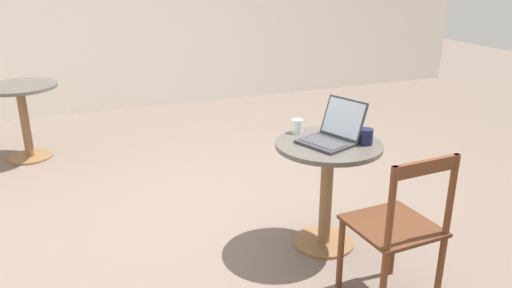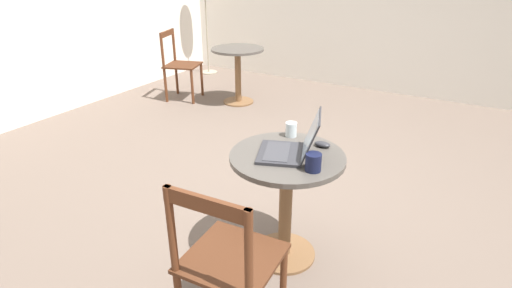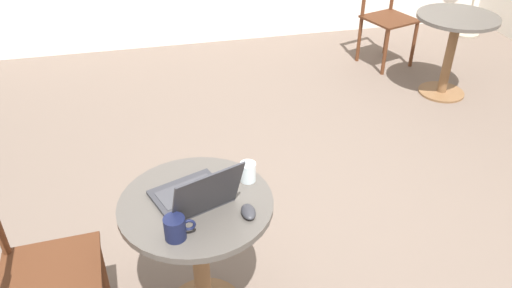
{
  "view_description": "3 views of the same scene",
  "coord_description": "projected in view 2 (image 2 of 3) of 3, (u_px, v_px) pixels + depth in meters",
  "views": [
    {
      "loc": [
        -3.29,
        1.11,
        1.78
      ],
      "look_at": [
        -0.28,
        -0.07,
        0.61
      ],
      "focal_mm": 35.0,
      "sensor_mm": 36.0,
      "label": 1
    },
    {
      "loc": [
        -2.6,
        -1.27,
        1.75
      ],
      "look_at": [
        -0.47,
        -0.05,
        0.62
      ],
      "focal_mm": 28.0,
      "sensor_mm": 36.0,
      "label": 2
    },
    {
      "loc": [
        -0.84,
        -2.07,
        2.12
      ],
      "look_at": [
        -0.35,
        0.05,
        0.68
      ],
      "focal_mm": 35.0,
      "sensor_mm": 36.0,
      "label": 3
    }
  ],
  "objects": [
    {
      "name": "mouse",
      "position": [
        322.0,
        144.0,
        2.4
      ],
      "size": [
        0.06,
        0.1,
        0.03
      ],
      "color": "#2D2D33",
      "rests_on": "cafe_table_near"
    },
    {
      "name": "cafe_table_mid",
      "position": [
        238.0,
        63.0,
        5.17
      ],
      "size": [
        0.68,
        0.68,
        0.73
      ],
      "color": "brown",
      "rests_on": "ground_plane"
    },
    {
      "name": "drinking_glass",
      "position": [
        291.0,
        129.0,
        2.53
      ],
      "size": [
        0.07,
        0.07,
        0.09
      ],
      "color": "silver",
      "rests_on": "cafe_table_near"
    },
    {
      "name": "mug",
      "position": [
        313.0,
        162.0,
        2.12
      ],
      "size": [
        0.13,
        0.09,
        0.1
      ],
      "color": "#141938",
      "rests_on": "cafe_table_near"
    },
    {
      "name": "chair_near_left",
      "position": [
        228.0,
        264.0,
        1.85
      ],
      "size": [
        0.45,
        0.45,
        0.91
      ],
      "color": "#562D19",
      "rests_on": "ground_plane"
    },
    {
      "name": "wall_back",
      "position": [
        13.0,
        1.0,
        4.26
      ],
      "size": [
        9.4,
        0.06,
        2.7
      ],
      "color": "white",
      "rests_on": "ground_plane"
    },
    {
      "name": "chair_mid_back",
      "position": [
        180.0,
        65.0,
        5.36
      ],
      "size": [
        0.54,
        0.54,
        0.91
      ],
      "color": "#562D19",
      "rests_on": "ground_plane"
    },
    {
      "name": "cafe_table_near",
      "position": [
        286.0,
        184.0,
        2.39
      ],
      "size": [
        0.68,
        0.68,
        0.73
      ],
      "color": "brown",
      "rests_on": "ground_plane"
    },
    {
      "name": "laptop",
      "position": [
        290.0,
        147.0,
        2.28
      ],
      "size": [
        0.41,
        0.43,
        0.26
      ],
      "color": "#2D2D33",
      "rests_on": "cafe_table_near"
    },
    {
      "name": "ground_plane",
      "position": [
        279.0,
        189.0,
        3.36
      ],
      "size": [
        16.0,
        16.0,
        0.0
      ],
      "primitive_type": "plane",
      "color": "#66564C"
    }
  ]
}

